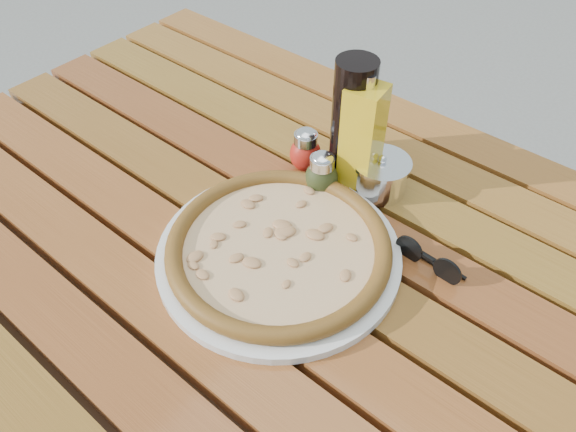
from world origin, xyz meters
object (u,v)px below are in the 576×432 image
Objects in this scene: pizza at (279,247)px; pepper_shaker at (306,150)px; dark_bottle at (352,124)px; olive_oil_cruet at (362,139)px; table at (280,269)px; soda_can at (357,129)px; parmesan_tin at (380,175)px; oregano_shaker at (322,174)px; sunglasses at (428,260)px; plate at (279,254)px.

pizza is 5.60× the size of pepper_shaker.
dark_bottle is 0.03m from olive_oil_cruet.
soda_can is (-0.03, 0.24, 0.13)m from table.
parmesan_tin is at bearing 24.44° from olive_oil_cruet.
parmesan_tin is (0.07, 0.07, -0.01)m from oregano_shaker.
pepper_shaker is 0.10m from dark_bottle.
dark_bottle is at bearing -67.15° from soda_can.
dark_bottle is 0.10m from parmesan_tin.
dark_bottle is 0.08m from soda_can.
olive_oil_cruet is 1.90× the size of sunglasses.
dark_bottle reaches higher than table.
pepper_shaker is (-0.10, 0.19, 0.03)m from plate.
plate is at bearing -78.81° from soda_can.
oregano_shaker reaches higher than pizza.
sunglasses is (0.18, -0.08, -0.08)m from olive_oil_cruet.
plate is 0.22m from sunglasses.
oregano_shaker reaches higher than sunglasses.
oregano_shaker is at bearing -135.86° from parmesan_tin.
olive_oil_cruet is at bearing -14.69° from dark_bottle.
soda_can is 0.28m from sunglasses.
soda_can is 1.09× the size of sunglasses.
dark_bottle is (-0.00, 0.18, 0.19)m from table.
parmesan_tin is at bearing 44.14° from oregano_shaker.
soda_can is at bearing 101.19° from plate.
olive_oil_cruet reaches higher than table.
pizza is 2.09× the size of dark_bottle.
olive_oil_cruet reaches higher than pizza.
dark_bottle reaches higher than pepper_shaker.
pepper_shaker is 0.07m from oregano_shaker.
olive_oil_cruet is (0.05, -0.06, 0.04)m from soda_can.
pizza is 0.21m from pepper_shaker.
plate is at bearing -97.50° from parmesan_tin.
oregano_shaker is 0.81× the size of parmesan_tin.
dark_bottle reaches higher than olive_oil_cruet.
plate is at bearing -51.16° from table.
table is 0.11m from pizza.
soda_can is at bearing 150.45° from sunglasses.
soda_can reaches higher than pizza.
olive_oil_cruet reaches higher than parmesan_tin.
dark_bottle reaches higher than oregano_shaker.
olive_oil_cruet is 2.07× the size of parmesan_tin.
pizza is at bearing -51.16° from table.
pizza is 3.82× the size of soda_can.
sunglasses is (0.18, 0.12, 0.01)m from plate.
plate is at bearing -88.84° from olive_oil_cruet.
sunglasses is at bearing -7.69° from oregano_shaker.
sunglasses is at bearing -33.25° from parmesan_tin.
sunglasses reaches higher than plate.
pepper_shaker reaches higher than table.
oregano_shaker is (-0.04, 0.15, 0.02)m from pizza.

